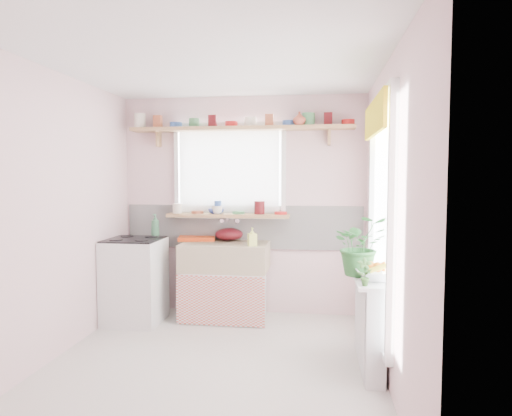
# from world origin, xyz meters

# --- Properties ---
(room) EXTENTS (3.20, 3.20, 3.20)m
(room) POSITION_xyz_m (0.66, 0.86, 1.37)
(room) COLOR silver
(room) RESTS_ON ground
(sink_unit) EXTENTS (0.95, 0.65, 1.11)m
(sink_unit) POSITION_xyz_m (-0.15, 1.29, 0.43)
(sink_unit) COLOR white
(sink_unit) RESTS_ON ground
(cooker) EXTENTS (0.58, 0.58, 0.93)m
(cooker) POSITION_xyz_m (-1.10, 1.05, 0.46)
(cooker) COLOR white
(cooker) RESTS_ON ground
(radiator_ledge) EXTENTS (0.22, 0.95, 0.78)m
(radiator_ledge) POSITION_xyz_m (1.30, 0.20, 0.40)
(radiator_ledge) COLOR white
(radiator_ledge) RESTS_ON ground
(windowsill) EXTENTS (1.40, 0.22, 0.04)m
(windowsill) POSITION_xyz_m (-0.15, 1.48, 1.14)
(windowsill) COLOR tan
(windowsill) RESTS_ON room
(pine_shelf) EXTENTS (2.52, 0.24, 0.04)m
(pine_shelf) POSITION_xyz_m (0.00, 1.47, 2.12)
(pine_shelf) COLOR tan
(pine_shelf) RESTS_ON room
(shelf_crockery) EXTENTS (2.47, 0.11, 0.12)m
(shelf_crockery) POSITION_xyz_m (-0.04, 1.47, 2.19)
(shelf_crockery) COLOR silver
(shelf_crockery) RESTS_ON pine_shelf
(sill_crockery) EXTENTS (1.35, 0.11, 0.12)m
(sill_crockery) POSITION_xyz_m (-0.20, 1.48, 1.21)
(sill_crockery) COLOR silver
(sill_crockery) RESTS_ON windowsill
(dish_tray) EXTENTS (0.47, 0.39, 0.04)m
(dish_tray) POSITION_xyz_m (-0.53, 1.50, 0.87)
(dish_tray) COLOR #E04413
(dish_tray) RESTS_ON sink_unit
(colander) EXTENTS (0.40, 0.40, 0.14)m
(colander) POSITION_xyz_m (-0.14, 1.50, 0.92)
(colander) COLOR #4F0D14
(colander) RESTS_ON sink_unit
(jade_plant) EXTENTS (0.51, 0.47, 0.50)m
(jade_plant) POSITION_xyz_m (1.21, 0.17, 1.02)
(jade_plant) COLOR #2B6C30
(jade_plant) RESTS_ON radiator_ledge
(fruit_bowl) EXTENTS (0.36, 0.36, 0.08)m
(fruit_bowl) POSITION_xyz_m (1.33, 0.01, 0.82)
(fruit_bowl) COLOR silver
(fruit_bowl) RESTS_ON radiator_ledge
(herb_pot) EXTENTS (0.11, 0.08, 0.21)m
(herb_pot) POSITION_xyz_m (1.21, -0.20, 0.88)
(herb_pot) COLOR #3B6B2A
(herb_pot) RESTS_ON radiator_ledge
(soap_bottle_sink) EXTENTS (0.12, 0.12, 0.19)m
(soap_bottle_sink) POSITION_xyz_m (0.18, 1.13, 0.95)
(soap_bottle_sink) COLOR #EAF56D
(soap_bottle_sink) RESTS_ON sink_unit
(sill_cup) EXTENTS (0.15, 0.15, 0.09)m
(sill_cup) POSITION_xyz_m (-0.27, 1.42, 1.21)
(sill_cup) COLOR beige
(sill_cup) RESTS_ON windowsill
(sill_bowl) EXTENTS (0.21, 0.21, 0.06)m
(sill_bowl) POSITION_xyz_m (-0.29, 1.46, 1.19)
(sill_bowl) COLOR #2D4093
(sill_bowl) RESTS_ON windowsill
(shelf_vase) EXTENTS (0.16, 0.16, 0.15)m
(shelf_vase) POSITION_xyz_m (0.66, 1.41, 2.21)
(shelf_vase) COLOR #B04B36
(shelf_vase) RESTS_ON pine_shelf
(cooker_bottle) EXTENTS (0.12, 0.12, 0.25)m
(cooker_bottle) POSITION_xyz_m (-0.94, 1.27, 1.04)
(cooker_bottle) COLOR #39724C
(cooker_bottle) RESTS_ON cooker
(fruit) EXTENTS (0.20, 0.14, 0.10)m
(fruit) POSITION_xyz_m (1.34, 0.02, 0.88)
(fruit) COLOR orange
(fruit) RESTS_ON fruit_bowl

